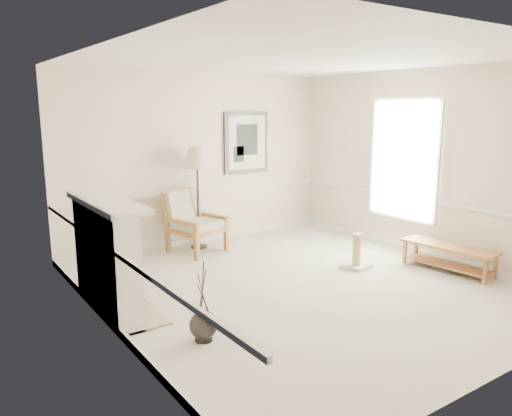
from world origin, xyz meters
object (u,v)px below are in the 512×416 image
Objects in this scene: armchair at (192,219)px; scratching_post at (356,257)px; floor_lamp at (197,161)px; floor_vase at (203,326)px; bench at (448,254)px.

scratching_post is at bearing -69.99° from armchair.
armchair is 0.60× the size of floor_lamp.
scratching_post is (2.98, 0.80, 0.01)m from floor_vase.
armchair is at bearing -149.17° from floor_lamp.
bench is 2.66× the size of scratching_post.
bench is (2.37, -3.13, -1.22)m from floor_lamp.
armchair is at bearing 64.53° from floor_vase.
bench is at bearing -65.79° from armchair.
armchair reaches higher than floor_vase.
floor_vase reaches higher than scratching_post.
floor_lamp is at bearing 121.60° from scratching_post.
bench is (2.55, -3.03, -0.28)m from armchair.
floor_lamp is 3.26× the size of scratching_post.
bench is (3.96, -0.06, 0.10)m from floor_vase.
floor_vase is 3.09m from scratching_post.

